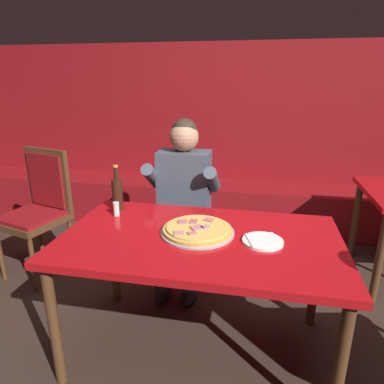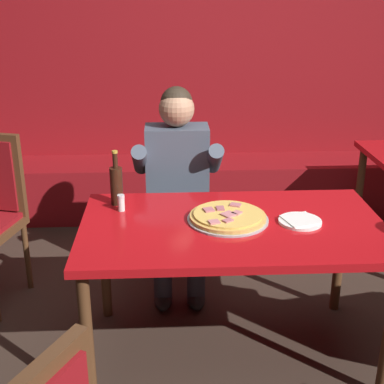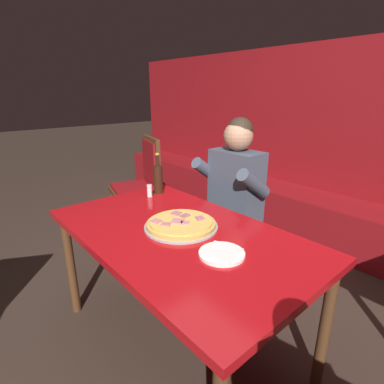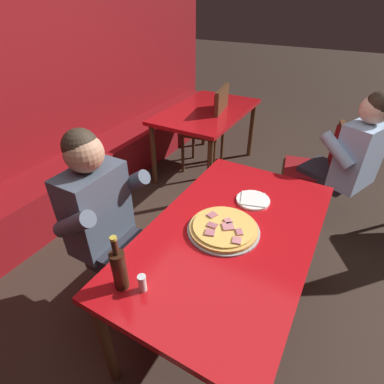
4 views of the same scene
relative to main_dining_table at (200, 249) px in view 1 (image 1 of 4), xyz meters
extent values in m
plane|color=#33261E|center=(0.00, 0.00, -0.67)|extent=(24.00, 24.00, 0.00)
cube|color=maroon|center=(0.00, 2.18, 0.28)|extent=(6.80, 0.16, 1.90)
cube|color=maroon|center=(0.00, 1.86, -0.44)|extent=(6.46, 0.48, 0.46)
cylinder|color=#4C2D19|center=(-0.68, -0.37, -0.32)|extent=(0.06, 0.06, 0.70)
cylinder|color=#4C2D19|center=(0.68, -0.37, -0.32)|extent=(0.06, 0.06, 0.70)
cylinder|color=#4C2D19|center=(-0.68, 0.37, -0.32)|extent=(0.06, 0.06, 0.70)
cylinder|color=#4C2D19|center=(0.68, 0.37, -0.32)|extent=(0.06, 0.06, 0.70)
cube|color=#B20F14|center=(0.00, 0.00, 0.05)|extent=(1.48, 0.86, 0.04)
cylinder|color=#9E9EA3|center=(-0.02, 0.04, 0.08)|extent=(0.40, 0.40, 0.01)
cylinder|color=gold|center=(-0.02, 0.04, 0.09)|extent=(0.38, 0.38, 0.02)
cylinder|color=#E0B251|center=(-0.02, 0.04, 0.11)|extent=(0.34, 0.34, 0.01)
cube|color=#B76670|center=(0.03, 0.13, 0.12)|extent=(0.06, 0.06, 0.01)
cube|color=#C6757A|center=(-0.02, 0.01, 0.12)|extent=(0.09, 0.09, 0.01)
cube|color=#C6757A|center=(0.02, 0.03, 0.12)|extent=(0.06, 0.06, 0.01)
cube|color=#B76670|center=(-0.11, 0.08, 0.12)|extent=(0.06, 0.06, 0.01)
cube|color=#A85B66|center=(-0.05, 0.09, 0.12)|extent=(0.04, 0.05, 0.01)
cube|color=#C6757A|center=(-0.10, -0.07, 0.12)|extent=(0.06, 0.06, 0.01)
cube|color=#B76670|center=(-0.03, -0.06, 0.12)|extent=(0.06, 0.06, 0.01)
cylinder|color=white|center=(0.33, -0.01, 0.08)|extent=(0.21, 0.21, 0.01)
cube|color=white|center=(0.33, -0.01, 0.09)|extent=(0.19, 0.19, 0.01)
cylinder|color=black|center=(-0.58, 0.28, 0.17)|extent=(0.07, 0.07, 0.20)
cylinder|color=black|center=(-0.58, 0.28, 0.31)|extent=(0.03, 0.03, 0.08)
cylinder|color=#B29933|center=(-0.58, 0.28, 0.36)|extent=(0.03, 0.03, 0.01)
cylinder|color=silver|center=(-0.58, 0.27, 0.11)|extent=(0.04, 0.04, 0.07)
cylinder|color=#28231E|center=(-0.58, 0.27, 0.10)|extent=(0.03, 0.03, 0.04)
cylinder|color=silver|center=(-0.58, 0.27, 0.15)|extent=(0.04, 0.04, 0.01)
cylinder|color=silver|center=(-0.55, 0.19, 0.11)|extent=(0.04, 0.04, 0.07)
cylinder|color=silver|center=(-0.55, 0.19, 0.10)|extent=(0.03, 0.03, 0.04)
cylinder|color=silver|center=(-0.55, 0.19, 0.15)|extent=(0.04, 0.04, 0.01)
ellipsoid|color=black|center=(-0.35, 0.45, -0.62)|extent=(0.11, 0.24, 0.09)
ellipsoid|color=black|center=(-0.15, 0.45, -0.62)|extent=(0.11, 0.24, 0.09)
cylinder|color=#282833|center=(-0.35, 0.45, -0.44)|extent=(0.11, 0.11, 0.43)
cylinder|color=#282833|center=(-0.15, 0.45, -0.44)|extent=(0.11, 0.11, 0.43)
cube|color=#282833|center=(-0.25, 0.55, -0.16)|extent=(0.34, 0.40, 0.12)
cube|color=#424C5B|center=(-0.25, 0.75, 0.11)|extent=(0.38, 0.22, 0.52)
cylinder|color=#424C5B|center=(-0.47, 0.67, 0.19)|extent=(0.09, 0.30, 0.25)
cylinder|color=#424C5B|center=(-0.03, 0.67, 0.19)|extent=(0.09, 0.30, 0.25)
sphere|color=tan|center=(-0.25, 0.75, 0.48)|extent=(0.21, 0.21, 0.21)
sphere|color=#2D2319|center=(-0.25, 0.77, 0.51)|extent=(0.19, 0.19, 0.19)
cylinder|color=#4C2D19|center=(-1.67, 0.43, -0.44)|extent=(0.04, 0.04, 0.45)
cylinder|color=#4C2D19|center=(-1.31, 0.33, -0.44)|extent=(0.04, 0.04, 0.45)
cylinder|color=#4C2D19|center=(-1.57, 0.80, -0.44)|extent=(0.04, 0.04, 0.45)
cylinder|color=#4C2D19|center=(-1.21, 0.70, -0.44)|extent=(0.04, 0.04, 0.45)
cube|color=#4C2D19|center=(-1.44, 0.57, -0.19)|extent=(0.54, 0.54, 0.05)
cube|color=maroon|center=(-1.44, 0.57, -0.15)|extent=(0.50, 0.50, 0.03)
cube|color=#4C2D19|center=(-1.39, 0.76, 0.09)|extent=(0.43, 0.16, 0.51)
cube|color=maroon|center=(-1.39, 0.73, 0.09)|extent=(0.35, 0.12, 0.43)
cylinder|color=#4C2D19|center=(1.15, 0.69, -0.32)|extent=(0.06, 0.06, 0.70)
cylinder|color=#4C2D19|center=(1.15, 1.38, -0.32)|extent=(0.06, 0.06, 0.70)
camera|label=1|loc=(0.28, -1.63, 0.87)|focal=32.00mm
camera|label=2|loc=(-0.32, -2.35, 1.15)|focal=50.00mm
camera|label=3|loc=(1.14, -0.89, 0.78)|focal=28.00mm
camera|label=4|loc=(-1.19, -0.42, 1.18)|focal=28.00mm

